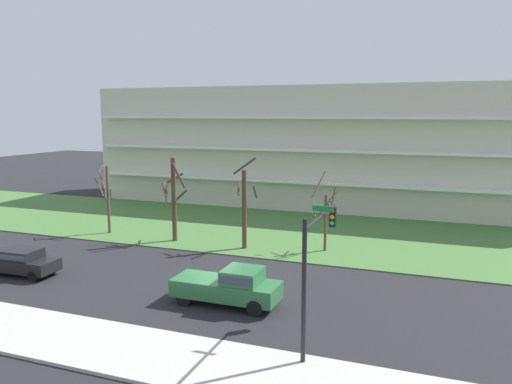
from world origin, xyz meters
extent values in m
plane|color=#232326|center=(0.00, 0.00, 0.00)|extent=(160.00, 160.00, 0.00)
cube|color=#BCB7AD|center=(0.00, -8.00, 0.07)|extent=(80.00, 4.00, 0.15)
cube|color=#477238|center=(0.00, 14.00, 0.04)|extent=(80.00, 16.00, 0.08)
cube|color=beige|center=(0.00, 27.68, 6.06)|extent=(48.03, 11.36, 12.12)
cube|color=white|center=(0.00, 21.55, 3.03)|extent=(46.10, 0.90, 0.24)
cube|color=white|center=(0.00, 21.55, 6.06)|extent=(46.10, 0.90, 0.24)
cube|color=white|center=(0.00, 21.55, 9.09)|extent=(46.10, 0.90, 0.24)
cylinder|color=brown|center=(-13.29, 8.43, 2.70)|extent=(0.23, 0.23, 5.40)
cylinder|color=brown|center=(-13.51, 8.10, 4.29)|extent=(0.79, 0.57, 1.20)
cylinder|color=brown|center=(-13.75, 8.37, 5.26)|extent=(0.22, 0.99, 0.71)
cylinder|color=brown|center=(-13.11, 8.56, 3.19)|extent=(0.39, 0.49, 0.91)
cylinder|color=brown|center=(-13.63, 8.27, 3.77)|extent=(0.45, 0.80, 1.38)
cylinder|color=brown|center=(-13.61, 7.79, 3.89)|extent=(1.38, 0.76, 1.38)
cylinder|color=#4C3828|center=(-7.18, 8.08, 3.15)|extent=(0.35, 0.35, 6.29)
cylinder|color=#4C3828|center=(-6.65, 7.90, 5.01)|extent=(0.56, 1.23, 1.97)
cylinder|color=#4C3828|center=(-7.37, 8.66, 4.70)|extent=(1.27, 0.57, 0.83)
cylinder|color=#4C3828|center=(-7.64, 7.84, 3.75)|extent=(0.66, 1.09, 1.00)
cylinder|color=#4C3828|center=(-7.64, 7.62, 3.75)|extent=(1.12, 1.12, 1.46)
cylinder|color=#4C3828|center=(-6.91, 8.75, 3.43)|extent=(1.47, 0.70, 1.10)
cylinder|color=#4C3828|center=(-1.51, 7.92, 2.81)|extent=(0.33, 0.33, 5.62)
cylinder|color=#4C3828|center=(-1.77, 8.65, 5.82)|extent=(1.59, 0.70, 1.25)
cylinder|color=#4C3828|center=(-1.87, 7.77, 4.28)|extent=(0.48, 0.87, 0.77)
cylinder|color=#4C3828|center=(-0.77, 8.08, 4.08)|extent=(0.49, 1.60, 1.14)
cylinder|color=brown|center=(3.95, 9.27, 2.01)|extent=(0.20, 0.20, 4.02)
cylinder|color=brown|center=(4.45, 9.12, 3.38)|extent=(0.40, 1.09, 0.92)
cylinder|color=brown|center=(3.88, 9.87, 3.23)|extent=(1.28, 0.24, 1.75)
cylinder|color=brown|center=(4.19, 9.18, 3.19)|extent=(0.28, 0.59, 0.80)
cylinder|color=brown|center=(3.35, 9.58, 4.65)|extent=(0.73, 1.30, 1.74)
cylinder|color=brown|center=(4.42, 9.49, 3.84)|extent=(0.55, 1.05, 1.57)
cylinder|color=brown|center=(3.23, 9.00, 2.92)|extent=(0.63, 1.53, 1.06)
cube|color=black|center=(-11.77, -2.00, 0.67)|extent=(4.48, 2.00, 0.70)
cube|color=black|center=(-11.77, -2.00, 1.29)|extent=(2.27, 1.76, 0.55)
cube|color=#2D3847|center=(-11.77, -2.00, 1.29)|extent=(2.23, 1.79, 0.30)
cylinder|color=black|center=(-10.27, -1.14, 0.32)|extent=(0.65, 0.25, 0.64)
cylinder|color=black|center=(-10.20, -2.72, 0.32)|extent=(0.65, 0.25, 0.64)
cylinder|color=black|center=(-13.35, -1.28, 0.32)|extent=(0.65, 0.25, 0.64)
cube|color=#2D6B3D|center=(1.46, -2.00, 0.82)|extent=(5.40, 2.01, 0.85)
cube|color=#2D6B3D|center=(2.36, -2.00, 1.60)|extent=(1.80, 1.84, 0.70)
cube|color=#2D3847|center=(2.36, -2.00, 1.60)|extent=(1.77, 1.88, 0.38)
cylinder|color=black|center=(3.35, -1.11, 0.40)|extent=(0.80, 0.22, 0.80)
cylinder|color=black|center=(3.35, -2.89, 0.40)|extent=(0.80, 0.22, 0.80)
cylinder|color=black|center=(-0.43, -1.11, 0.40)|extent=(0.80, 0.22, 0.80)
cylinder|color=black|center=(-0.43, -2.89, 0.40)|extent=(0.80, 0.22, 0.80)
cylinder|color=black|center=(6.69, -6.60, 2.85)|extent=(0.18, 0.18, 5.69)
cylinder|color=black|center=(6.69, -3.97, 5.29)|extent=(0.12, 5.27, 0.12)
cube|color=black|center=(6.69, -1.63, 4.79)|extent=(0.28, 0.28, 0.90)
sphere|color=red|center=(6.69, -1.78, 5.09)|extent=(0.20, 0.20, 0.20)
sphere|color=#F2A519|center=(6.69, -1.78, 4.81)|extent=(0.20, 0.20, 0.20)
sphere|color=green|center=(6.69, -1.78, 4.53)|extent=(0.20, 0.20, 0.20)
cube|color=#197238|center=(6.69, -3.70, 5.54)|extent=(0.90, 0.04, 0.24)
camera|label=1|loc=(11.25, -23.88, 9.49)|focal=35.13mm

